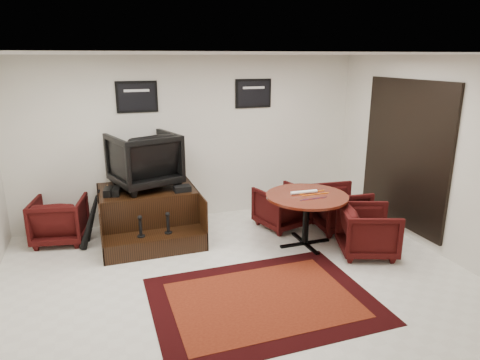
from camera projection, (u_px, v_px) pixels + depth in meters
name	position (u px, v px, depth m)	size (l,w,h in m)	color
ground	(240.00, 281.00, 5.49)	(6.00, 6.00, 0.00)	white
room_shell	(268.00, 140.00, 5.23)	(6.02, 5.02, 2.81)	beige
area_rug	(263.00, 300.00, 5.05)	(2.57, 1.93, 0.01)	black
shine_podium	(149.00, 214.00, 6.80)	(1.49, 1.54, 0.77)	black
shine_chair	(144.00, 157.00, 6.69)	(0.94, 0.88, 0.97)	black
shoes_pair	(112.00, 191.00, 6.42)	(0.27, 0.33, 0.11)	black
polish_kit	(182.00, 189.00, 6.59)	(0.25, 0.18, 0.09)	black
umbrella_black	(90.00, 222.00, 6.30)	(0.32, 0.12, 0.85)	black
umbrella_hooked	(93.00, 215.00, 6.58)	(0.32, 0.12, 0.85)	black
armchair_side	(59.00, 218.00, 6.57)	(0.75, 0.70, 0.77)	black
meeting_table	(307.00, 201.00, 6.37)	(1.22, 1.22, 0.80)	#441009
table_chair_back	(282.00, 205.00, 7.15)	(0.74, 0.69, 0.76)	black
table_chair_window	(340.00, 206.00, 7.04)	(0.78, 0.73, 0.81)	black
table_chair_corner	(368.00, 229.00, 6.14)	(0.76, 0.71, 0.78)	black
paper_roll	(304.00, 192.00, 6.39)	(0.05, 0.05, 0.42)	white
table_clutter	(314.00, 194.00, 6.34)	(0.57, 0.34, 0.01)	orange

